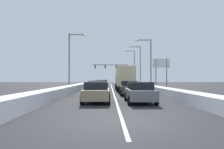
% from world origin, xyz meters
% --- Properties ---
extents(ground_plane, '(145.20, 145.20, 0.00)m').
position_xyz_m(ground_plane, '(0.00, 22.34, 0.00)').
color(ground_plane, '#28282B').
extents(lane_stripe_between_right_lane_and_center_lane, '(0.14, 61.43, 0.01)m').
position_xyz_m(lane_stripe_between_right_lane_and_center_lane, '(-0.00, 27.92, 0.00)').
color(lane_stripe_between_right_lane_and_center_lane, silver).
rests_on(lane_stripe_between_right_lane_and_center_lane, ground).
extents(snow_bank_right_shoulder, '(1.32, 61.43, 0.79)m').
position_xyz_m(snow_bank_right_shoulder, '(5.30, 27.92, 0.40)').
color(snow_bank_right_shoulder, white).
rests_on(snow_bank_right_shoulder, ground).
extents(snow_bank_left_shoulder, '(1.34, 61.43, 0.88)m').
position_xyz_m(snow_bank_left_shoulder, '(-5.30, 27.92, 0.44)').
color(snow_bank_left_shoulder, white).
rests_on(snow_bank_left_shoulder, ground).
extents(sedan_gray_right_lane_nearest, '(2.00, 4.50, 1.51)m').
position_xyz_m(sedan_gray_right_lane_nearest, '(1.68, 6.67, 0.76)').
color(sedan_gray_right_lane_nearest, slate).
rests_on(sedan_gray_right_lane_nearest, ground).
extents(sedan_charcoal_right_lane_second, '(2.00, 4.50, 1.51)m').
position_xyz_m(sedan_charcoal_right_lane_second, '(1.56, 13.62, 0.76)').
color(sedan_charcoal_right_lane_second, '#38383D').
rests_on(sedan_charcoal_right_lane_second, ground).
extents(box_truck_right_lane_third, '(2.53, 7.20, 3.36)m').
position_xyz_m(box_truck_right_lane_third, '(1.68, 21.02, 1.90)').
color(box_truck_right_lane_third, '#1E5633').
rests_on(box_truck_right_lane_third, ground).
extents(sedan_red_right_lane_fourth, '(2.00, 4.50, 1.51)m').
position_xyz_m(sedan_red_right_lane_fourth, '(1.85, 29.10, 0.76)').
color(sedan_red_right_lane_fourth, maroon).
rests_on(sedan_red_right_lane_fourth, ground).
extents(sedan_white_right_lane_fifth, '(2.00, 4.50, 1.51)m').
position_xyz_m(sedan_white_right_lane_fifth, '(1.74, 36.04, 0.76)').
color(sedan_white_right_lane_fifth, silver).
rests_on(sedan_white_right_lane_fifth, ground).
extents(sedan_tan_center_lane_nearest, '(2.00, 4.50, 1.51)m').
position_xyz_m(sedan_tan_center_lane_nearest, '(-1.46, 6.97, 0.76)').
color(sedan_tan_center_lane_nearest, '#937F60').
rests_on(sedan_tan_center_lane_nearest, ground).
extents(sedan_silver_center_lane_second, '(2.00, 4.50, 1.51)m').
position_xyz_m(sedan_silver_center_lane_second, '(-1.84, 13.90, 0.76)').
color(sedan_silver_center_lane_second, '#B7BABF').
rests_on(sedan_silver_center_lane_second, ground).
extents(sedan_black_center_lane_third, '(2.00, 4.50, 1.51)m').
position_xyz_m(sedan_black_center_lane_third, '(-1.89, 19.77, 0.76)').
color(sedan_black_center_lane_third, black).
rests_on(sedan_black_center_lane_third, ground).
extents(sedan_maroon_center_lane_fourth, '(2.00, 4.50, 1.51)m').
position_xyz_m(sedan_maroon_center_lane_fourth, '(-1.82, 25.69, 0.76)').
color(sedan_maroon_center_lane_fourth, maroon).
rests_on(sedan_maroon_center_lane_fourth, ground).
extents(sedan_navy_center_lane_fifth, '(2.00, 4.50, 1.51)m').
position_xyz_m(sedan_navy_center_lane_fifth, '(-1.70, 32.43, 0.76)').
color(sedan_navy_center_lane_fifth, navy).
rests_on(sedan_navy_center_lane_fifth, ground).
extents(traffic_light_gantry, '(10.60, 0.47, 6.20)m').
position_xyz_m(traffic_light_gantry, '(1.18, 55.83, 4.72)').
color(traffic_light_gantry, slate).
rests_on(traffic_light_gantry, ground).
extents(street_lamp_right_near, '(2.66, 0.36, 8.12)m').
position_xyz_m(street_lamp_right_near, '(5.84, 25.13, 4.86)').
color(street_lamp_right_near, gray).
rests_on(street_lamp_right_near, ground).
extents(street_lamp_right_mid, '(2.66, 0.36, 8.72)m').
position_xyz_m(street_lamp_right_mid, '(5.81, 36.30, 5.18)').
color(street_lamp_right_mid, gray).
rests_on(street_lamp_right_mid, ground).
extents(street_lamp_right_far, '(2.66, 0.36, 9.25)m').
position_xyz_m(street_lamp_right_far, '(5.93, 47.47, 5.46)').
color(street_lamp_right_far, gray).
rests_on(street_lamp_right_far, ground).
extents(street_lamp_left_mid, '(2.66, 0.36, 8.33)m').
position_xyz_m(street_lamp_left_mid, '(-5.98, 22.05, 4.98)').
color(street_lamp_left_mid, gray).
rests_on(street_lamp_left_mid, ground).
extents(roadside_sign_right, '(3.20, 0.16, 5.50)m').
position_xyz_m(roadside_sign_right, '(9.16, 30.25, 4.02)').
color(roadside_sign_right, '#59595B').
rests_on(roadside_sign_right, ground).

